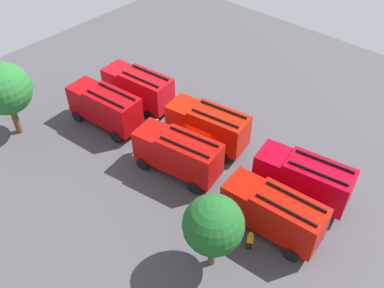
{
  "coord_description": "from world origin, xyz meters",
  "views": [
    {
      "loc": [
        -17.13,
        19.25,
        24.46
      ],
      "look_at": [
        0.0,
        0.0,
        1.4
      ],
      "focal_mm": 39.16,
      "sensor_mm": 36.0,
      "label": 1
    }
  ],
  "objects_px": {
    "tree_1": "(5,89)",
    "tree_0": "(213,225)",
    "firefighter_4": "(224,236)",
    "fire_truck_1": "(208,125)",
    "firefighter_3": "(158,126)",
    "firefighter_0": "(233,119)",
    "traffic_cone_0": "(126,111)",
    "firefighter_2": "(120,74)",
    "fire_truck_3": "(273,212)",
    "fire_truck_4": "(178,153)",
    "fire_truck_2": "(138,87)",
    "fire_truck_0": "(303,177)",
    "fire_truck_5": "(105,106)",
    "firefighter_1": "(250,240)"
  },
  "relations": [
    {
      "from": "tree_1",
      "to": "tree_0",
      "type": "bearing_deg",
      "value": -176.94
    },
    {
      "from": "firefighter_4",
      "to": "tree_1",
      "type": "distance_m",
      "value": 21.8
    },
    {
      "from": "fire_truck_1",
      "to": "firefighter_3",
      "type": "relative_size",
      "value": 4.58
    },
    {
      "from": "firefighter_0",
      "to": "traffic_cone_0",
      "type": "relative_size",
      "value": 2.49
    },
    {
      "from": "firefighter_3",
      "to": "firefighter_2",
      "type": "bearing_deg",
      "value": 63.77
    },
    {
      "from": "fire_truck_3",
      "to": "fire_truck_4",
      "type": "xyz_separation_m",
      "value": [
        8.83,
        0.01,
        0.0
      ]
    },
    {
      "from": "firefighter_0",
      "to": "firefighter_3",
      "type": "xyz_separation_m",
      "value": [
        4.37,
        5.28,
        0.02
      ]
    },
    {
      "from": "fire_truck_2",
      "to": "firefighter_4",
      "type": "xyz_separation_m",
      "value": [
        -16.07,
        7.13,
        -1.25
      ]
    },
    {
      "from": "fire_truck_4",
      "to": "fire_truck_0",
      "type": "bearing_deg",
      "value": -164.16
    },
    {
      "from": "fire_truck_2",
      "to": "tree_1",
      "type": "xyz_separation_m",
      "value": [
        5.21,
        9.97,
        2.49
      ]
    },
    {
      "from": "traffic_cone_0",
      "to": "fire_truck_4",
      "type": "bearing_deg",
      "value": 165.42
    },
    {
      "from": "fire_truck_5",
      "to": "firefighter_0",
      "type": "bearing_deg",
      "value": -145.23
    },
    {
      "from": "firefighter_1",
      "to": "fire_truck_5",
      "type": "bearing_deg",
      "value": -128.85
    },
    {
      "from": "fire_truck_2",
      "to": "tree_0",
      "type": "distance_m",
      "value": 18.69
    },
    {
      "from": "firefighter_2",
      "to": "firefighter_3",
      "type": "distance_m",
      "value": 9.49
    },
    {
      "from": "tree_1",
      "to": "firefighter_1",
      "type": "bearing_deg",
      "value": -170.89
    },
    {
      "from": "fire_truck_2",
      "to": "firefighter_2",
      "type": "height_order",
      "value": "fire_truck_2"
    },
    {
      "from": "fire_truck_1",
      "to": "traffic_cone_0",
      "type": "relative_size",
      "value": 11.61
    },
    {
      "from": "firefighter_4",
      "to": "firefighter_1",
      "type": "bearing_deg",
      "value": 109.75
    },
    {
      "from": "fire_truck_5",
      "to": "fire_truck_0",
      "type": "bearing_deg",
      "value": -172.7
    },
    {
      "from": "firefighter_1",
      "to": "tree_0",
      "type": "xyz_separation_m",
      "value": [
        1.25,
        2.51,
        3.04
      ]
    },
    {
      "from": "fire_truck_2",
      "to": "firefighter_3",
      "type": "relative_size",
      "value": 4.53
    },
    {
      "from": "firefighter_0",
      "to": "fire_truck_1",
      "type": "bearing_deg",
      "value": 105.44
    },
    {
      "from": "tree_1",
      "to": "fire_truck_5",
      "type": "bearing_deg",
      "value": -131.22
    },
    {
      "from": "fire_truck_5",
      "to": "firefighter_3",
      "type": "distance_m",
      "value": 5.03
    },
    {
      "from": "tree_0",
      "to": "traffic_cone_0",
      "type": "height_order",
      "value": "tree_0"
    },
    {
      "from": "fire_truck_1",
      "to": "tree_0",
      "type": "xyz_separation_m",
      "value": [
        -7.82,
        8.85,
        1.85
      ]
    },
    {
      "from": "firefighter_3",
      "to": "traffic_cone_0",
      "type": "xyz_separation_m",
      "value": [
        4.46,
        -0.11,
        -0.59
      ]
    },
    {
      "from": "firefighter_0",
      "to": "tree_0",
      "type": "xyz_separation_m",
      "value": [
        -7.63,
        12.23,
        3.11
      ]
    },
    {
      "from": "fire_truck_1",
      "to": "firefighter_4",
      "type": "bearing_deg",
      "value": 127.68
    },
    {
      "from": "fire_truck_4",
      "to": "tree_0",
      "type": "bearing_deg",
      "value": 137.78
    },
    {
      "from": "fire_truck_0",
      "to": "firefighter_1",
      "type": "height_order",
      "value": "fire_truck_0"
    },
    {
      "from": "firefighter_1",
      "to": "firefighter_2",
      "type": "bearing_deg",
      "value": -140.8
    },
    {
      "from": "firefighter_2",
      "to": "tree_0",
      "type": "xyz_separation_m",
      "value": [
        -20.89,
        10.28,
        3.01
      ]
    },
    {
      "from": "firefighter_3",
      "to": "traffic_cone_0",
      "type": "bearing_deg",
      "value": 82.93
    },
    {
      "from": "fire_truck_4",
      "to": "tree_1",
      "type": "relative_size",
      "value": 1.09
    },
    {
      "from": "fire_truck_3",
      "to": "firefighter_4",
      "type": "distance_m",
      "value": 3.71
    },
    {
      "from": "fire_truck_1",
      "to": "fire_truck_4",
      "type": "height_order",
      "value": "same"
    },
    {
      "from": "fire_truck_1",
      "to": "firefighter_2",
      "type": "xyz_separation_m",
      "value": [
        13.07,
        -1.44,
        -1.16
      ]
    },
    {
      "from": "fire_truck_0",
      "to": "firefighter_2",
      "type": "relative_size",
      "value": 4.26
    },
    {
      "from": "fire_truck_3",
      "to": "tree_0",
      "type": "distance_m",
      "value": 5.26
    },
    {
      "from": "firefighter_4",
      "to": "traffic_cone_0",
      "type": "xyz_separation_m",
      "value": [
        16.16,
        -5.37,
        -0.58
      ]
    },
    {
      "from": "fire_truck_2",
      "to": "firefighter_1",
      "type": "xyz_separation_m",
      "value": [
        -17.63,
        6.3,
        -1.2
      ]
    },
    {
      "from": "fire_truck_2",
      "to": "traffic_cone_0",
      "type": "xyz_separation_m",
      "value": [
        0.08,
        1.76,
        -1.83
      ]
    },
    {
      "from": "firefighter_2",
      "to": "firefighter_3",
      "type": "relative_size",
      "value": 1.08
    },
    {
      "from": "firefighter_0",
      "to": "firefighter_4",
      "type": "relative_size",
      "value": 0.99
    },
    {
      "from": "firefighter_1",
      "to": "tree_1",
      "type": "relative_size",
      "value": 0.25
    },
    {
      "from": "firefighter_1",
      "to": "firefighter_3",
      "type": "distance_m",
      "value": 13.98
    },
    {
      "from": "fire_truck_0",
      "to": "firefighter_4",
      "type": "distance_m",
      "value": 7.45
    },
    {
      "from": "firefighter_3",
      "to": "fire_truck_3",
      "type": "bearing_deg",
      "value": -105.1
    }
  ]
}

